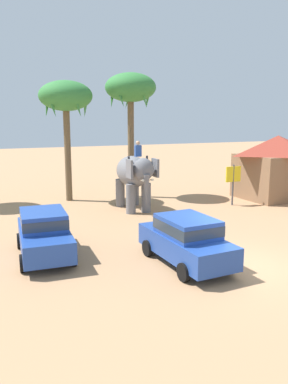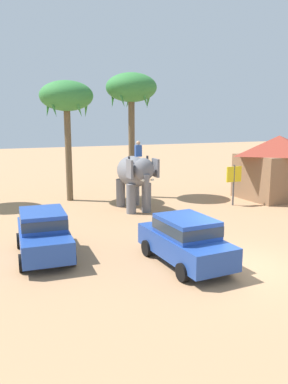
{
  "view_description": "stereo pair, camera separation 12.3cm",
  "coord_description": "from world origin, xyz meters",
  "px_view_note": "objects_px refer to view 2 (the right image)",
  "views": [
    {
      "loc": [
        -8.1,
        -10.14,
        5.0
      ],
      "look_at": [
        -0.79,
        6.19,
        1.6
      ],
      "focal_mm": 35.89,
      "sensor_mm": 36.0,
      "label": 1
    },
    {
      "loc": [
        -7.99,
        -10.19,
        5.0
      ],
      "look_at": [
        -0.79,
        6.19,
        1.6
      ],
      "focal_mm": 35.89,
      "sensor_mm": 36.0,
      "label": 2
    }
  ],
  "objects_px": {
    "palm_tree_behind_elephant": "(131,91)",
    "palm_tree_near_hut": "(66,99)",
    "roadside_hut": "(278,165)",
    "signboard_yellow": "(234,177)",
    "elephant_with_mahout": "(135,175)",
    "car_sedan_foreground": "(185,239)",
    "car_parked_far_side": "(43,232)"
  },
  "relations": [
    {
      "from": "elephant_with_mahout",
      "to": "signboard_yellow",
      "type": "bearing_deg",
      "value": -11.87
    },
    {
      "from": "signboard_yellow",
      "to": "palm_tree_near_hut",
      "type": "bearing_deg",
      "value": 148.11
    },
    {
      "from": "car_parked_far_side",
      "to": "elephant_with_mahout",
      "type": "xyz_separation_m",
      "value": [
        5.87,
        5.42,
        1.06
      ]
    },
    {
      "from": "car_parked_far_side",
      "to": "signboard_yellow",
      "type": "xyz_separation_m",
      "value": [
        11.64,
        4.21,
        0.76
      ]
    },
    {
      "from": "roadside_hut",
      "to": "signboard_yellow",
      "type": "xyz_separation_m",
      "value": [
        -3.86,
        -0.67,
        -0.44
      ]
    },
    {
      "from": "palm_tree_behind_elephant",
      "to": "palm_tree_near_hut",
      "type": "relative_size",
      "value": 1.08
    },
    {
      "from": "elephant_with_mahout",
      "to": "palm_tree_behind_elephant",
      "type": "distance_m",
      "value": 6.12
    },
    {
      "from": "palm_tree_behind_elephant",
      "to": "palm_tree_near_hut",
      "type": "xyz_separation_m",
      "value": [
        -4.01,
        0.43,
        -0.55
      ]
    },
    {
      "from": "palm_tree_behind_elephant",
      "to": "car_sedan_foreground",
      "type": "bearing_deg",
      "value": -103.22
    },
    {
      "from": "car_sedan_foreground",
      "to": "car_parked_far_side",
      "type": "height_order",
      "value": "same"
    },
    {
      "from": "car_sedan_foreground",
      "to": "palm_tree_near_hut",
      "type": "relative_size",
      "value": 0.57
    },
    {
      "from": "palm_tree_near_hut",
      "to": "signboard_yellow",
      "type": "relative_size",
      "value": 3.03
    },
    {
      "from": "elephant_with_mahout",
      "to": "palm_tree_near_hut",
      "type": "distance_m",
      "value": 6.45
    },
    {
      "from": "palm_tree_behind_elephant",
      "to": "signboard_yellow",
      "type": "xyz_separation_m",
      "value": [
        4.47,
        -4.85,
        -5.06
      ]
    },
    {
      "from": "car_parked_far_side",
      "to": "palm_tree_near_hut",
      "type": "distance_m",
      "value": 11.3
    },
    {
      "from": "elephant_with_mahout",
      "to": "roadside_hut",
      "type": "xyz_separation_m",
      "value": [
        9.64,
        -0.54,
        0.13
      ]
    },
    {
      "from": "car_sedan_foreground",
      "to": "palm_tree_behind_elephant",
      "type": "xyz_separation_m",
      "value": [
        2.79,
        11.89,
        5.81
      ]
    },
    {
      "from": "car_sedan_foreground",
      "to": "palm_tree_near_hut",
      "type": "height_order",
      "value": "palm_tree_near_hut"
    },
    {
      "from": "elephant_with_mahout",
      "to": "roadside_hut",
      "type": "height_order",
      "value": "roadside_hut"
    },
    {
      "from": "car_parked_far_side",
      "to": "palm_tree_behind_elephant",
      "type": "bearing_deg",
      "value": 51.64
    },
    {
      "from": "palm_tree_behind_elephant",
      "to": "signboard_yellow",
      "type": "height_order",
      "value": "palm_tree_behind_elephant"
    },
    {
      "from": "car_parked_far_side",
      "to": "car_sedan_foreground",
      "type": "bearing_deg",
      "value": -32.97
    },
    {
      "from": "palm_tree_near_hut",
      "to": "signboard_yellow",
      "type": "xyz_separation_m",
      "value": [
        8.49,
        -5.28,
        -4.51
      ]
    },
    {
      "from": "roadside_hut",
      "to": "signboard_yellow",
      "type": "relative_size",
      "value": 2.11
    },
    {
      "from": "car_sedan_foreground",
      "to": "car_parked_far_side",
      "type": "xyz_separation_m",
      "value": [
        -4.37,
        2.84,
        0.0
      ]
    },
    {
      "from": "car_sedan_foreground",
      "to": "roadside_hut",
      "type": "height_order",
      "value": "roadside_hut"
    },
    {
      "from": "car_parked_far_side",
      "to": "palm_tree_behind_elephant",
      "type": "xyz_separation_m",
      "value": [
        7.17,
        9.06,
        5.81
      ]
    },
    {
      "from": "signboard_yellow",
      "to": "car_sedan_foreground",
      "type": "bearing_deg",
      "value": -135.88
    },
    {
      "from": "elephant_with_mahout",
      "to": "palm_tree_near_hut",
      "type": "bearing_deg",
      "value": 123.71
    },
    {
      "from": "palm_tree_behind_elephant",
      "to": "palm_tree_near_hut",
      "type": "distance_m",
      "value": 4.07
    },
    {
      "from": "car_parked_far_side",
      "to": "palm_tree_near_hut",
      "type": "bearing_deg",
      "value": 71.6
    },
    {
      "from": "palm_tree_near_hut",
      "to": "roadside_hut",
      "type": "bearing_deg",
      "value": -20.45
    }
  ]
}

